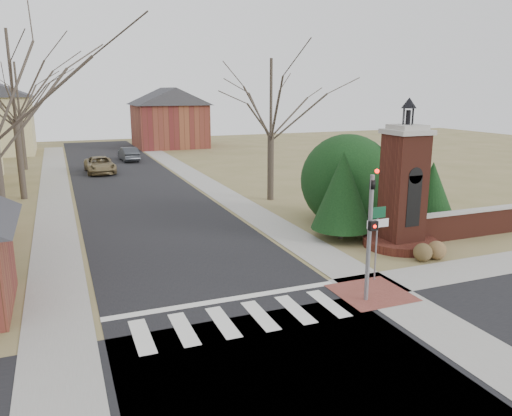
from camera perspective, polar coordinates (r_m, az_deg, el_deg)
name	(u,v)px	position (r m, az deg, el deg)	size (l,w,h in m)	color
ground	(251,331)	(14.84, -0.54, -13.84)	(120.00, 120.00, 0.00)	brown
main_street	(136,191)	(35.29, -13.57, 1.95)	(8.00, 70.00, 0.01)	black
cross_street	(297,386)	(12.46, 4.76, -19.65)	(120.00, 8.00, 0.01)	black
crosswalk_zone	(242,319)	(15.50, -1.64, -12.55)	(8.00, 2.20, 0.02)	silver
stop_bar	(226,300)	(16.79, -3.43, -10.45)	(8.00, 0.35, 0.02)	silver
sidewalk_right_main	(209,185)	(36.36, -5.45, 2.60)	(2.00, 60.00, 0.02)	gray
sidewalk_left	(55,196)	(34.97, -22.02, 1.24)	(2.00, 60.00, 0.02)	gray
curb_apron	(371,293)	(17.73, 13.06, -9.45)	(2.40, 2.40, 0.02)	brown
traffic_signal_pole	(370,225)	(16.30, 12.94, -1.90)	(0.28, 0.41, 4.50)	slate
sign_post	(377,229)	(18.30, 13.68, -2.33)	(0.90, 0.07, 2.75)	slate
brick_gate_monument	(403,199)	(22.58, 16.41, 1.03)	(3.20, 3.20, 6.47)	#552319
brick_garden_wall	(478,222)	(25.89, 24.07, -1.48)	(7.50, 0.50, 1.30)	#552319
house_distant_right	(169,116)	(61.71, -9.93, 10.30)	(8.80, 8.80, 7.30)	brown
evergreen_near	(343,190)	(23.15, 9.86, 2.02)	(2.80, 2.80, 4.10)	#473D33
evergreen_mid	(387,175)	(25.90, 14.76, 3.65)	(3.40, 3.40, 4.70)	#473D33
evergreen_far	(432,190)	(26.50, 19.44, 2.00)	(2.40, 2.40, 3.30)	#473D33
evergreen_mass	(347,177)	(26.15, 10.39, 3.52)	(4.80, 4.80, 4.80)	black
bare_tree_1	(10,68)	(34.40, -26.30, 14.14)	(8.40, 8.40, 11.64)	#473D33
bare_tree_2	(17,86)	(47.38, -25.68, 12.42)	(7.35, 7.35, 10.19)	#473D33
bare_tree_3	(271,91)	(30.84, 1.74, 13.22)	(7.00, 7.00, 9.70)	#473D33
pickup_truck	(100,165)	(43.54, -17.40, 4.72)	(2.23, 4.83, 1.34)	olive
distant_car	(128,154)	(50.23, -14.37, 6.01)	(1.43, 4.11, 1.35)	#33363A
dry_shrub_left	(423,252)	(21.30, 18.52, -4.84)	(0.76, 0.76, 0.76)	brown
dry_shrub_right	(437,250)	(21.74, 19.94, -4.55)	(0.77, 0.77, 0.77)	brown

